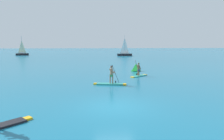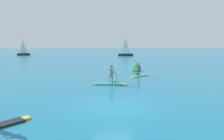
{
  "view_description": "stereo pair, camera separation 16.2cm",
  "coord_description": "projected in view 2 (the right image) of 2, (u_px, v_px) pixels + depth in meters",
  "views": [
    {
      "loc": [
        -2.05,
        -11.56,
        3.69
      ],
      "look_at": [
        1.35,
        9.63,
        1.0
      ],
      "focal_mm": 32.11,
      "sensor_mm": 36.0,
      "label": 1
    },
    {
      "loc": [
        -1.89,
        -11.58,
        3.69
      ],
      "look_at": [
        1.35,
        9.63,
        1.0
      ],
      "focal_mm": 32.11,
      "sensor_mm": 36.0,
      "label": 2
    }
  ],
  "objects": [
    {
      "name": "sailboat_right_horizon",
      "position": [
        126.0,
        53.0,
        68.28
      ],
      "size": [
        5.13,
        2.13,
        6.81
      ],
      "rotation": [
        0.0,
        0.0,
        6.15
      ],
      "color": "black",
      "rests_on": "ground"
    },
    {
      "name": "ground",
      "position": [
        114.0,
        106.0,
        12.1
      ],
      "size": [
        440.0,
        440.0,
        0.0
      ],
      "primitive_type": "plane",
      "color": "#196B8C"
    },
    {
      "name": "paddleboarder_mid_center",
      "position": [
        110.0,
        81.0,
        18.66
      ],
      "size": [
        3.06,
        1.29,
        1.84
      ],
      "rotation": [
        0.0,
        0.0,
        -0.28
      ],
      "color": "teal",
      "rests_on": "ground"
    },
    {
      "name": "race_marker_buoy",
      "position": [
        136.0,
        68.0,
        28.34
      ],
      "size": [
        1.46,
        1.46,
        1.11
      ],
      "color": "green",
      "rests_on": "ground"
    },
    {
      "name": "paddleboarder_far_right",
      "position": [
        139.0,
        73.0,
        23.71
      ],
      "size": [
        2.48,
        2.1,
        1.98
      ],
      "rotation": [
        0.0,
        0.0,
        0.67
      ],
      "color": "teal",
      "rests_on": "ground"
    },
    {
      "name": "sailboat_left_horizon",
      "position": [
        24.0,
        53.0,
        71.5
      ],
      "size": [
        4.38,
        2.1,
        6.76
      ],
      "rotation": [
        0.0,
        0.0,
        3.4
      ],
      "color": "black",
      "rests_on": "ground"
    }
  ]
}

